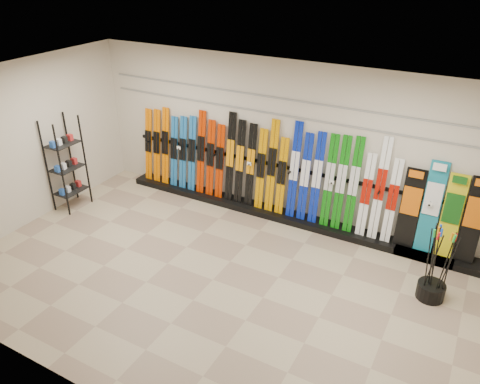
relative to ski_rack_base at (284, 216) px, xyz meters
The scene contains 12 objects.
floor 2.29m from the ski_rack_base, 95.64° to the right, with size 8.00×8.00×0.00m, color gray.
back_wall 1.47m from the ski_rack_base, 135.64° to the left, with size 8.00×8.00×0.00m, color beige.
left_wall 5.01m from the ski_rack_base, 151.65° to the right, with size 5.00×5.00×0.00m, color beige.
ceiling 3.73m from the ski_rack_base, 95.64° to the right, with size 8.00×8.00×0.00m, color silver.
ski_rack_base is the anchor object (origin of this frame).
skis 1.09m from the ski_rack_base, behind, with size 5.37×0.26×1.83m.
snowboards 2.81m from the ski_rack_base, ahead, with size 1.28×0.24×1.58m.
accessory_rack 4.37m from the ski_rack_base, 158.05° to the right, with size 0.40×0.60×1.87m, color black.
pole_bin 3.05m from the ski_rack_base, 20.44° to the right, with size 0.41×0.41×0.25m, color black.
ski_poles 3.11m from the ski_rack_base, 20.82° to the right, with size 0.39×0.31×1.18m.
slatwall_rail_0 1.96m from the ski_rack_base, 138.37° to the left, with size 7.60×0.02×0.03m, color gray.
slatwall_rail_1 2.26m from the ski_rack_base, 138.37° to the left, with size 7.60×0.02×0.03m, color gray.
Camera 1 is at (3.23, -4.98, 4.67)m, focal length 35.00 mm.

